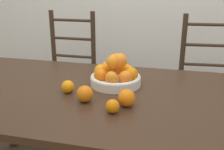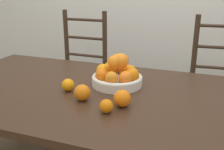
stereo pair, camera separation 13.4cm
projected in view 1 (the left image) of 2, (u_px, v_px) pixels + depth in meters
name	position (u px, v px, depth m)	size (l,w,h in m)	color
dining_table	(96.00, 106.00, 1.39)	(1.84, 0.96, 0.72)	#382316
fruit_bowl	(116.00, 75.00, 1.44)	(0.28, 0.28, 0.18)	silver
orange_loose_0	(127.00, 98.00, 1.19)	(0.08, 0.08, 0.08)	orange
orange_loose_1	(85.00, 94.00, 1.23)	(0.08, 0.08, 0.08)	orange
orange_loose_2	(113.00, 106.00, 1.13)	(0.06, 0.06, 0.06)	orange
orange_loose_3	(68.00, 87.00, 1.34)	(0.07, 0.07, 0.07)	orange
chair_left	(68.00, 77.00, 2.26)	(0.43, 0.41, 1.04)	#382619
chair_right	(207.00, 89.00, 2.00)	(0.45, 0.43, 1.04)	#382619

